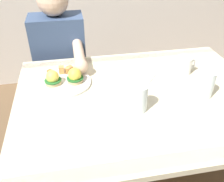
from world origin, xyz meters
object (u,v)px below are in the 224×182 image
Objects in this scene: dining_table at (140,112)px; diner_person at (61,61)px; water_glass_far at (140,99)px; water_glass_near at (206,86)px; eggs_benedict_plate at (64,80)px; fork at (152,77)px; coffee_mug at (185,64)px.

dining_table is 0.71m from diner_person.
water_glass_far is (-0.04, -0.11, 0.16)m from dining_table.
dining_table is 1.05× the size of diner_person.
eggs_benedict_plate is at bearing 160.58° from water_glass_near.
eggs_benedict_plate is at bearing 176.85° from fork.
eggs_benedict_plate is 0.45m from diner_person.
water_glass_near is 0.96m from diner_person.
coffee_mug is 0.43m from water_glass_far.
diner_person is at bearing 122.64° from dining_table.
water_glass_far reaches higher than fork.
eggs_benedict_plate is 2.42× the size of coffee_mug.
diner_person reaches higher than coffee_mug.
fork is 0.68m from diner_person.
coffee_mug is 0.84× the size of fork.
dining_table is at bearing -57.36° from diner_person.
coffee_mug reaches higher than dining_table.
fork is (-0.19, -0.02, -0.05)m from coffee_mug.
water_glass_near is (0.65, -0.23, 0.03)m from eggs_benedict_plate.
water_glass_far is at bearing -64.30° from diner_person.
water_glass_near is at bearing 7.60° from water_glass_far.
diner_person reaches higher than water_glass_near.
water_glass_far is (-0.33, -0.27, 0.01)m from coffee_mug.
coffee_mug is at bearing 39.13° from water_glass_far.
water_glass_near reaches higher than eggs_benedict_plate.
eggs_benedict_plate is 0.69m from water_glass_near.
water_glass_far is (0.32, -0.27, 0.03)m from eggs_benedict_plate.
eggs_benedict_plate reaches higher than fork.
water_glass_near is at bearing -12.33° from dining_table.
fork is 0.12× the size of diner_person.
coffee_mug is 0.10× the size of diner_person.
diner_person reaches higher than dining_table.
coffee_mug is (0.29, 0.16, 0.16)m from dining_table.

